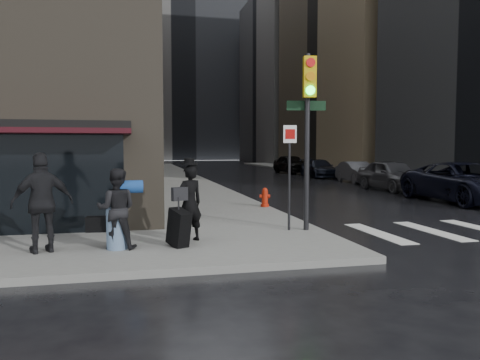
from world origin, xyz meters
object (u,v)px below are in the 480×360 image
object	(u,v)px
man_overcoat	(187,207)
fire_hydrant	(265,198)
parked_car_2	(357,172)
parked_car_4	(291,164)
man_greycoat	(43,203)
parked_car_3	(319,168)
parked_car_0	(465,183)
man_jeans	(116,209)
traffic_light	(306,117)
parked_car_1	(392,175)

from	to	relation	value
man_overcoat	fire_hydrant	size ratio (longest dim) A/B	2.81
parked_car_2	parked_car_4	size ratio (longest dim) A/B	0.85
man_greycoat	parked_car_3	size ratio (longest dim) A/B	0.43
man_overcoat	parked_car_0	bearing A→B (deg)	-177.64
man_overcoat	man_jeans	world-z (taller)	man_overcoat
parked_car_2	parked_car_3	world-z (taller)	parked_car_3
parked_car_2	parked_car_4	world-z (taller)	parked_car_4
parked_car_0	parked_car_2	size ratio (longest dim) A/B	1.45
man_overcoat	parked_car_2	bearing A→B (deg)	-151.58
traffic_light	parked_car_3	size ratio (longest dim) A/B	0.96
parked_car_1	parked_car_3	bearing A→B (deg)	87.36
parked_car_1	traffic_light	bearing A→B (deg)	-129.62
man_greycoat	fire_hydrant	distance (m)	8.79
parked_car_3	traffic_light	bearing A→B (deg)	-110.11
parked_car_0	parked_car_3	distance (m)	16.52
man_overcoat	parked_car_0	xyz separation A→B (m)	(12.07, 6.21, -0.12)
parked_car_1	parked_car_3	size ratio (longest dim) A/B	1.03
man_overcoat	man_jeans	bearing A→B (deg)	-11.23
man_jeans	parked_car_3	distance (m)	27.02
parked_car_1	fire_hydrant	bearing A→B (deg)	-145.24
parked_car_0	parked_car_3	bearing A→B (deg)	89.95
traffic_light	parked_car_4	bearing A→B (deg)	81.24
fire_hydrant	parked_car_1	bearing A→B (deg)	35.02
fire_hydrant	parked_car_3	distance (m)	19.35
traffic_light	parked_car_3	world-z (taller)	traffic_light
man_overcoat	parked_car_4	bearing A→B (deg)	-138.31
parked_car_0	parked_car_2	distance (m)	11.03
parked_car_3	fire_hydrant	bearing A→B (deg)	-114.95
man_jeans	man_overcoat	bearing A→B (deg)	-160.94
man_greycoat	parked_car_1	distance (m)	19.28
man_jeans	parked_car_2	distance (m)	22.71
man_jeans	parked_car_3	size ratio (longest dim) A/B	0.36
parked_car_4	man_overcoat	bearing A→B (deg)	-117.23
man_greycoat	parked_car_3	bearing A→B (deg)	-144.24
man_overcoat	parked_car_3	bearing A→B (deg)	-143.72
man_overcoat	fire_hydrant	xyz separation A→B (m)	(3.41, 5.66, -0.49)
traffic_light	parked_car_2	bearing A→B (deg)	68.99
traffic_light	parked_car_1	xyz separation A→B (m)	(8.97, 10.93, -2.20)
parked_car_0	parked_car_4	bearing A→B (deg)	91.06
fire_hydrant	parked_car_0	xyz separation A→B (m)	(8.66, 0.56, 0.37)
parked_car_0	parked_car_1	size ratio (longest dim) A/B	1.24
parked_car_1	parked_car_2	world-z (taller)	parked_car_1
man_greycoat	parked_car_1	world-z (taller)	man_greycoat
parked_car_1	man_greycoat	bearing A→B (deg)	-141.36
parked_car_2	man_overcoat	bearing A→B (deg)	-122.72
traffic_light	man_overcoat	bearing A→B (deg)	-156.03
man_jeans	parked_car_1	world-z (taller)	man_jeans
traffic_light	man_greycoat	bearing A→B (deg)	-159.34
man_overcoat	fire_hydrant	distance (m)	6.62
parked_car_2	parked_car_3	size ratio (longest dim) A/B	0.88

